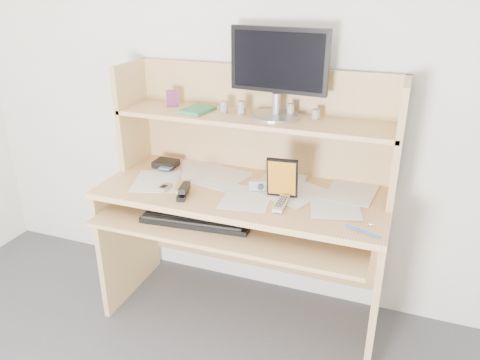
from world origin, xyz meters
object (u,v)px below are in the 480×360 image
(keyboard, at_px, (198,218))
(game_case, at_px, (282,178))
(desk, at_px, (248,194))
(monitor, at_px, (278,70))
(tv_remote, at_px, (281,204))

(keyboard, bearing_deg, game_case, 19.77)
(desk, height_order, monitor, monitor)
(monitor, bearing_deg, game_case, -60.37)
(keyboard, relative_size, tv_remote, 3.29)
(keyboard, distance_m, monitor, 0.79)
(tv_remote, bearing_deg, keyboard, -168.63)
(desk, height_order, keyboard, desk)
(desk, distance_m, keyboard, 0.32)
(tv_remote, xyz_separation_m, game_case, (-0.02, 0.08, 0.09))
(keyboard, xyz_separation_m, monitor, (0.26, 0.38, 0.64))
(keyboard, distance_m, game_case, 0.44)
(desk, relative_size, game_case, 6.99)
(desk, relative_size, tv_remote, 8.69)
(monitor, bearing_deg, desk, -129.65)
(tv_remote, relative_size, game_case, 0.80)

